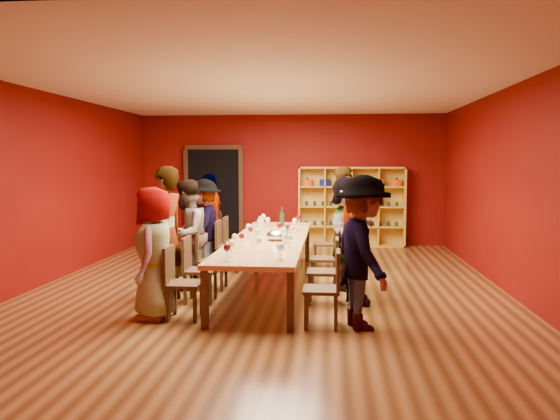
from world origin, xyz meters
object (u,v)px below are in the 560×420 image
Objects in this scene: shelving_unit at (351,203)px; chair_person_left_3 at (225,243)px; spittoon_bowl at (276,235)px; person_right_1 at (355,242)px; chair_person_left_2 at (207,256)px; person_right_4 at (347,218)px; chair_person_left_1 at (195,266)px; person_right_2 at (347,232)px; chair_person_right_4 at (329,240)px; chair_person_left_4 at (231,238)px; person_left_0 at (154,253)px; person_left_1 at (165,234)px; person_left_4 at (210,219)px; chair_person_left_0 at (178,278)px; person_left_2 at (187,234)px; chair_person_right_0 at (328,284)px; wine_bottle at (282,219)px; person_right_0 at (363,252)px; chair_person_right_2 at (329,255)px; chair_person_right_1 at (329,267)px; person_left_3 at (205,225)px; tasting_table at (269,242)px.

shelving_unit is 2.70× the size of chair_person_left_3.
spittoon_bowl is at bearing -105.61° from shelving_unit.
chair_person_left_3 is 0.53× the size of person_right_1.
person_right_4 is (2.12, 1.84, 0.42)m from chair_person_left_2.
chair_person_left_2 is (0.00, 0.76, 0.00)m from chair_person_left_1.
chair_person_left_1 is 2.37m from person_right_2.
person_right_4 is at bearing -0.00° from chair_person_right_4.
person_left_0 is at bearing -94.60° from chair_person_left_4.
person_left_1 reaches higher than person_left_4.
person_left_0 is (-2.59, -6.11, -0.18)m from shelving_unit.
person_right_1 is at bearing 22.15° from chair_person_left_0.
chair_person_right_0 is (2.12, -1.73, -0.33)m from person_left_2.
person_right_1 is at bearing -64.24° from wine_bottle.
person_left_2 reaches higher than chair_person_right_0.
person_right_0 is 0.96× the size of person_right_4.
chair_person_left_3 is 3.00m from person_right_1.
chair_person_left_2 is at bearing -170.60° from chair_person_right_2.
chair_person_left_3 is 0.49× the size of person_right_4.
chair_person_right_1 is (-0.49, -5.22, -0.49)m from shelving_unit.
chair_person_right_2 is 1.62m from person_right_4.
chair_person_right_1 is at bearing -176.84° from person_right_2.
person_left_3 is at bearing 23.48° from person_right_0.
person_left_4 is at bearing 73.83° from person_right_2.
person_right_0 is (0.39, 0.00, 0.39)m from chair_person_right_0.
chair_person_right_2 is 2.90× the size of spittoon_bowl.
person_left_1 is 3.63m from person_right_4.
spittoon_bowl is at bearing 98.32° from person_left_2.
tasting_table is 2.55× the size of person_right_0.
person_left_2 is at bearing 115.38° from person_right_2.
chair_person_right_1 is 0.49m from person_right_1.
person_left_2 is 1.85× the size of chair_person_right_2.
wine_bottle is at bearing 55.36° from person_right_2.
chair_person_left_2 is at bearing 19.02° from person_left_4.
person_left_0 reaches higher than tasting_table.
chair_person_left_3 is at bearing 128.02° from spittoon_bowl.
chair_person_left_0 and chair_person_left_4 have the same top height.
person_left_3 reaches higher than chair_person_left_4.
wine_bottle is at bearing 73.91° from chair_person_left_0.
person_left_2 reaches higher than person_left_0.
tasting_table is 1.65m from person_left_1.
chair_person_right_2 is 1.54m from chair_person_right_4.
chair_person_left_1 is (-0.91, -0.97, -0.20)m from tasting_table.
person_left_4 is at bearing 98.86° from person_right_4.
chair_person_left_2 is (0.41, 0.76, -0.43)m from person_left_1.
chair_person_right_2 is (2.23, 1.07, -0.43)m from person_left_1.
wine_bottle reaches higher than tasting_table.
chair_person_left_4 is 3.25m from chair_person_right_1.
chair_person_left_1 is at bearing -90.00° from chair_person_left_4.
tasting_table is 1.88m from chair_person_right_4.
person_left_1 is 2.71m from person_right_2.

